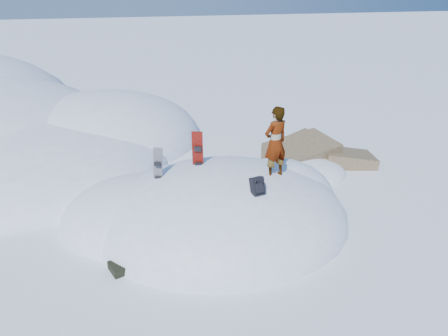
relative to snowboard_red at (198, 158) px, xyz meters
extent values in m
plane|color=white|center=(0.53, -0.81, -1.61)|extent=(120.00, 120.00, 0.00)
ellipsoid|color=white|center=(0.53, -0.81, -1.61)|extent=(7.00, 6.00, 3.00)
ellipsoid|color=white|center=(-1.67, -0.21, -1.61)|extent=(4.40, 4.00, 2.20)
ellipsoid|color=white|center=(2.33, -0.01, -1.61)|extent=(3.60, 3.20, 2.50)
ellipsoid|color=white|center=(-5.47, 4.19, -1.61)|extent=(10.00, 9.00, 2.80)
ellipsoid|color=white|center=(-2.97, 6.69, -1.61)|extent=(8.00, 8.00, 3.60)
ellipsoid|color=white|center=(-4.97, 3.19, -1.61)|extent=(6.00, 5.00, 1.80)
cube|color=#786345|center=(4.13, 2.59, -1.51)|extent=(2.82, 2.41, 1.62)
cube|color=#786345|center=(5.73, 2.19, -1.71)|extent=(2.16, 1.80, 1.33)
cube|color=#786345|center=(4.73, 3.79, -1.61)|extent=(2.08, 2.01, 1.10)
ellipsoid|color=white|center=(3.73, 1.59, -1.61)|extent=(3.20, 2.40, 1.00)
cube|color=#B51509|center=(0.00, 0.02, -0.02)|extent=(0.33, 0.20, 1.62)
cube|color=black|center=(0.00, -0.05, 0.30)|extent=(0.22, 0.16, 0.14)
cube|color=black|center=(0.00, -0.05, -0.18)|extent=(0.22, 0.16, 0.14)
cube|color=black|center=(-1.13, -0.33, -0.17)|extent=(0.34, 0.36, 1.32)
cube|color=black|center=(-1.13, -0.39, 0.09)|extent=(0.19, 0.16, 0.12)
cube|color=black|center=(-1.13, -0.39, -0.31)|extent=(0.19, 0.16, 0.12)
cube|color=black|center=(1.17, -1.88, -0.06)|extent=(0.39, 0.41, 0.48)
cube|color=black|center=(1.17, -2.02, -0.04)|extent=(0.25, 0.22, 0.26)
cylinder|color=black|center=(1.08, -2.00, 0.06)|extent=(0.03, 0.17, 0.32)
cylinder|color=black|center=(1.27, -2.00, 0.06)|extent=(0.03, 0.17, 0.32)
cube|color=black|center=(-2.11, -2.43, -1.50)|extent=(0.85, 0.72, 0.20)
cube|color=black|center=(-1.78, -2.21, -1.41)|extent=(0.44, 0.35, 0.13)
imported|color=slate|center=(1.90, -0.95, 0.67)|extent=(0.83, 0.70, 1.95)
camera|label=1|loc=(-1.59, -11.01, 4.72)|focal=35.00mm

